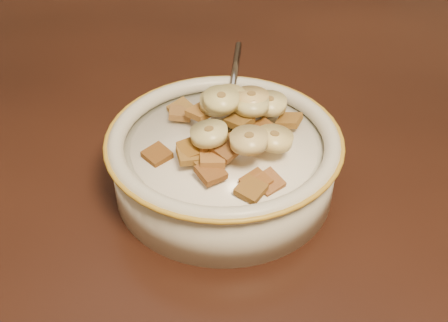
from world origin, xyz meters
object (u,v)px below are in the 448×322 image
(cereal_bowl, at_px, (224,166))
(chair, at_px, (293,53))
(table, at_px, (246,102))
(spoon, at_px, (228,121))

(cereal_bowl, bearing_deg, chair, 97.75)
(table, distance_m, chair, 0.70)
(table, relative_size, cereal_bowl, 7.06)
(table, relative_size, chair, 1.52)
(chair, xyz_separation_m, spoon, (0.10, -0.78, 0.34))
(table, distance_m, cereal_bowl, 0.18)
(chair, height_order, cereal_bowl, chair)
(cereal_bowl, height_order, spoon, spoon)
(table, xyz_separation_m, spoon, (0.03, -0.14, 0.07))
(cereal_bowl, distance_m, spoon, 0.04)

